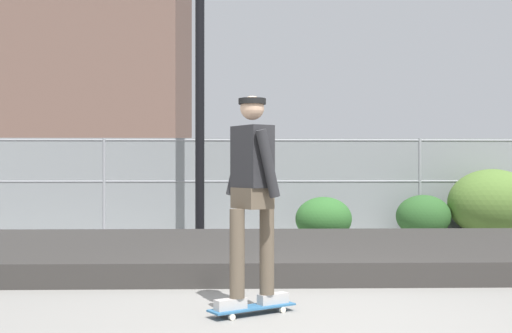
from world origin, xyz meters
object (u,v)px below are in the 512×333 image
shrub_left (324,219)px  shrub_right (492,203)px  shrub_center (423,216)px  parked_car_mid (445,187)px  parked_car_near (156,187)px  skateboard (252,308)px  skater (252,186)px

shrub_left → shrub_right: bearing=8.4°
shrub_center → shrub_right: bearing=-1.2°
parked_car_mid → shrub_right: size_ratio=2.71×
parked_car_near → skateboard: bearing=-78.0°
shrub_left → shrub_center: 1.97m
skateboard → shrub_right: (4.55, 6.27, 0.57)m
parked_car_near → parked_car_mid: size_ratio=1.01×
parked_car_near → shrub_left: size_ratio=4.47×
skateboard → shrub_center: bearing=62.4°
skater → shrub_right: size_ratio=1.13×
skateboard → skater: 1.06m
parked_car_mid → shrub_left: 4.89m
shrub_center → shrub_left: bearing=-165.4°
parked_car_near → skater: bearing=-78.0°
skateboard → parked_car_mid: (4.67, 9.38, 0.78)m
parked_car_near → parked_car_mid: 6.67m
skateboard → skater: skater is taller
skater → shrub_left: skater is taller
parked_car_mid → shrub_center: size_ratio=4.36×
parked_car_mid → skateboard: bearing=-116.5°
shrub_left → shrub_right: size_ratio=0.61×
skater → parked_car_mid: (4.67, 9.38, -0.28)m
skateboard → parked_car_near: size_ratio=0.18×
parked_car_near → shrub_right: size_ratio=2.73×
skater → parked_car_mid: size_ratio=0.42×
skateboard → skater: size_ratio=0.43×
parked_car_near → shrub_right: parked_car_near is taller
parked_car_near → shrub_left: 4.97m
parked_car_mid → shrub_center: 3.42m
skateboard → shrub_right: shrub_right is taller
skateboard → shrub_center: size_ratio=0.78×
shrub_left → shrub_right: shrub_right is taller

